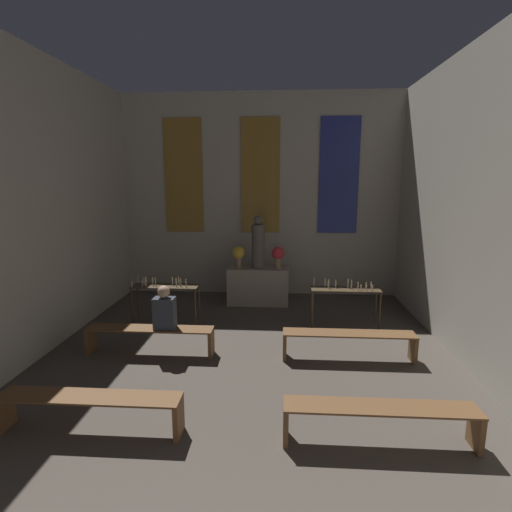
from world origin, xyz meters
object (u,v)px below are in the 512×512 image
Objects in this scene: statue at (258,244)px; candle_rack_right at (345,294)px; person_seated at (165,310)px; candle_rack_left at (165,290)px; altar at (258,286)px; pew_back_left at (150,335)px; pew_second_left at (90,405)px; flower_vase_left at (238,254)px; pew_back_right at (349,340)px; pew_second_right at (380,416)px; flower_vase_right at (278,255)px.

statue is 2.48m from candle_rack_right.
candle_rack_left is at bearing 106.16° from person_seated.
altar reaches higher than pew_back_left.
altar is 0.67× the size of pew_second_left.
pew_back_right is (2.17, -3.00, -0.86)m from flower_vase_left.
statue is at bearing 108.10° from pew_second_right.
pew_second_right is (2.17, -5.20, -0.86)m from flower_vase_left.
candle_rack_right is at bearing 25.62° from person_seated.
altar is 2.37m from candle_rack_left.
flower_vase_left is at bearing 180.00° from flower_vase_right.
pew_back_right is (1.70, -3.00, -1.12)m from statue.
person_seated reaches higher than pew_second_right.
flower_vase_left reaches higher than pew_second_right.
statue is 5.58m from pew_second_right.
candle_rack_left is 1.00× the size of candle_rack_right.
pew_back_left and pew_back_right have the same top height.
person_seated is (-3.30, -1.58, 0.11)m from candle_rack_right.
altar is 0.90m from flower_vase_right.
statue is 0.90× the size of candle_rack_right.
flower_vase_right is 0.69× the size of person_seated.
pew_second_right is (3.58, -3.78, -0.35)m from candle_rack_left.
flower_vase_right reaches higher than candle_rack_right.
statue reaches higher than flower_vase_right.
pew_back_right is (1.22, -3.00, -0.86)m from flower_vase_right.
flower_vase_right is at bearing 54.06° from pew_back_left.
pew_second_right is 3.85m from person_seated.
pew_second_left is at bearing -103.25° from flower_vase_left.
flower_vase_left is 2.79m from candle_rack_right.
pew_back_left is at bearing -119.54° from altar.
statue is 0.54m from flower_vase_right.
altar is 1.04× the size of candle_rack_right.
candle_rack_left is 1.65m from person_seated.
pew_second_right is at bearing -32.93° from pew_back_left.
pew_second_left is at bearing -108.10° from altar.
pew_second_right is (1.70, -5.20, -0.10)m from altar.
altar is 3.45m from pew_back_left.
flower_vase_left reaches higher than altar.
flower_vase_right reaches higher than pew_second_right.
pew_back_left is at bearing 180.00° from pew_back_right.
statue is 0.57× the size of pew_second_right.
flower_vase_left reaches higher than pew_back_left.
flower_vase_right is at bearing 0.00° from statue.
flower_vase_left reaches higher than candle_rack_left.
flower_vase_left is 5.41m from pew_second_left.
candle_rack_left is 3.80m from pew_second_left.
candle_rack_right is 5.21m from pew_second_left.
pew_second_right is at bearing -67.31° from flower_vase_left.
pew_back_right is at bearing 0.00° from pew_back_left.
pew_back_right is at bearing -23.83° from candle_rack_left.
altar reaches higher than pew_second_left.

